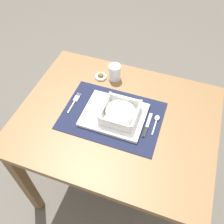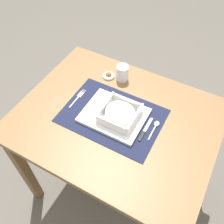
# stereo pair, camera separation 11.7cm
# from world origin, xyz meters

# --- Properties ---
(ground_plane) EXTENTS (6.00, 6.00, 0.00)m
(ground_plane) POSITION_xyz_m (0.00, 0.00, 0.00)
(ground_plane) COLOR #59544C
(dining_table) EXTENTS (0.94, 0.74, 0.75)m
(dining_table) POSITION_xyz_m (0.00, 0.00, 0.64)
(dining_table) COLOR brown
(dining_table) RESTS_ON ground
(placemat) EXTENTS (0.47, 0.33, 0.00)m
(placemat) POSITION_xyz_m (-0.02, -0.00, 0.75)
(placemat) COLOR #191E38
(placemat) RESTS_ON dining_table
(serving_plate) EXTENTS (0.29, 0.23, 0.02)m
(serving_plate) POSITION_xyz_m (-0.01, 0.00, 0.76)
(serving_plate) COLOR white
(serving_plate) RESTS_ON placemat
(porridge_bowl) EXTENTS (0.16, 0.16, 0.05)m
(porridge_bowl) POSITION_xyz_m (0.02, -0.00, 0.79)
(porridge_bowl) COLOR white
(porridge_bowl) RESTS_ON serving_plate
(fork) EXTENTS (0.02, 0.14, 0.00)m
(fork) POSITION_xyz_m (-0.23, 0.02, 0.76)
(fork) COLOR silver
(fork) RESTS_ON placemat
(spoon) EXTENTS (0.02, 0.12, 0.01)m
(spoon) POSITION_xyz_m (0.18, 0.04, 0.76)
(spoon) COLOR silver
(spoon) RESTS_ON placemat
(butter_knife) EXTENTS (0.01, 0.14, 0.01)m
(butter_knife) POSITION_xyz_m (0.15, -0.01, 0.76)
(butter_knife) COLOR black
(butter_knife) RESTS_ON placemat
(drinking_glass) EXTENTS (0.06, 0.06, 0.09)m
(drinking_glass) POSITION_xyz_m (-0.10, 0.25, 0.79)
(drinking_glass) COLOR white
(drinking_glass) RESTS_ON dining_table
(condiment_saucer) EXTENTS (0.06, 0.06, 0.03)m
(condiment_saucer) POSITION_xyz_m (-0.17, 0.23, 0.76)
(condiment_saucer) COLOR white
(condiment_saucer) RESTS_ON dining_table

